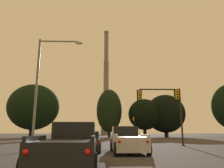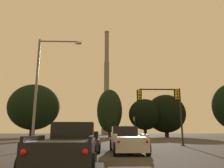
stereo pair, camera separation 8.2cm
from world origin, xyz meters
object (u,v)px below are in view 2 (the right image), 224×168
Objects in this scene: smokestack at (107,92)px; pickup_truck_center_lane_front at (127,141)px; traffic_light_far_right at (135,124)px; traffic_light_overhead_right at (166,102)px; street_lamp at (44,80)px; pickup_truck_left_lane_second at (69,147)px; hatchback_left_lane_front at (88,142)px.

pickup_truck_center_lane_front is at bearing -89.48° from smokestack.
traffic_light_far_right is 57.76m from smokestack.
pickup_truck_center_lane_front is 9.83m from traffic_light_overhead_right.
traffic_light_overhead_right is at bearing 26.68° from street_lamp.
traffic_light_overhead_right is 93.62m from smokestack.
pickup_truck_center_lane_front is 45.66m from traffic_light_far_right.
street_lamp reaches higher than traffic_light_overhead_right.
pickup_truck_left_lane_second and pickup_truck_center_lane_front have the same top height.
smokestack reaches higher than traffic_light_far_right.
street_lamp is at bearing -93.32° from smokestack.
traffic_light_overhead_right is at bearing -92.33° from traffic_light_far_right.
pickup_truck_center_lane_front is 0.97× the size of traffic_light_far_right.
street_lamp is at bearing 167.23° from hatchback_left_lane_front.
traffic_light_overhead_right reaches higher than hatchback_left_lane_front.
traffic_light_overhead_right is (8.06, 14.17, 3.84)m from pickup_truck_left_lane_second.
pickup_truck_center_lane_front is (2.96, 6.69, 0.00)m from pickup_truck_left_lane_second.
pickup_truck_center_lane_front is at bearing 64.60° from pickup_truck_left_lane_second.
pickup_truck_center_lane_front is 0.10× the size of smokestack.
pickup_truck_left_lane_second is 0.10× the size of smokestack.
traffic_light_overhead_right reaches higher than pickup_truck_left_lane_second.
street_lamp is at bearing 111.94° from pickup_truck_left_lane_second.
pickup_truck_left_lane_second is 7.50m from hatchback_left_lane_front.
street_lamp is (-11.66, -5.86, 0.96)m from traffic_light_overhead_right.
hatchback_left_lane_front is at bearing 162.53° from pickup_truck_center_lane_front.
traffic_light_far_right is (9.43, 44.28, 3.08)m from hatchback_left_lane_front.
smokestack is (-6.00, 91.69, 17.93)m from traffic_light_overhead_right.
pickup_truck_center_lane_front is 101.53m from smokestack.
traffic_light_far_right is 0.62× the size of street_lamp.
street_lamp is at bearing -153.32° from traffic_light_overhead_right.
traffic_light_far_right is (1.53, 37.61, -0.90)m from traffic_light_overhead_right.
pickup_truck_left_lane_second is 108.09m from smokestack.
smokestack is at bearing 88.26° from hatchback_left_lane_front.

